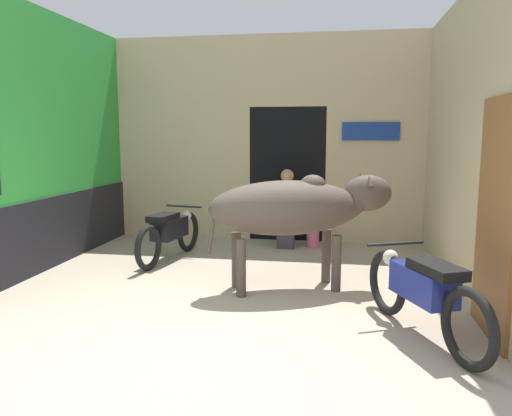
{
  "coord_description": "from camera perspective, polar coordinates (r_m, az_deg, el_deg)",
  "views": [
    {
      "loc": [
        1.21,
        -3.71,
        1.77
      ],
      "look_at": [
        0.25,
        2.05,
        0.91
      ],
      "focal_mm": 35.0,
      "sensor_mm": 36.0,
      "label": 1
    }
  ],
  "objects": [
    {
      "name": "wall_right_with_door",
      "position": [
        6.11,
        23.36,
        6.75
      ],
      "size": [
        0.22,
        4.55,
        3.38
      ],
      "color": "#C6B289",
      "rests_on": "ground_plane"
    },
    {
      "name": "wall_left_shopfront",
      "position": [
        7.12,
        -23.66,
        6.61
      ],
      "size": [
        0.25,
        4.55,
        3.38
      ],
      "color": "green",
      "rests_on": "ground_plane"
    },
    {
      "name": "wall_back_with_doorway",
      "position": [
        8.6,
        2.33,
        6.35
      ],
      "size": [
        5.15,
        0.93,
        3.38
      ],
      "color": "#C6B289",
      "rests_on": "ground_plane"
    },
    {
      "name": "plastic_stool",
      "position": [
        7.97,
        6.52,
        -2.67
      ],
      "size": [
        0.28,
        0.28,
        0.47
      ],
      "color": "#DB6093",
      "rests_on": "ground_plane"
    },
    {
      "name": "ground_plane",
      "position": [
        4.29,
        -8.16,
        -16.1
      ],
      "size": [
        30.0,
        30.0,
        0.0
      ],
      "primitive_type": "plane",
      "color": "tan"
    },
    {
      "name": "cow",
      "position": [
        5.68,
        4.69,
        0.04
      ],
      "size": [
        2.19,
        1.21,
        1.34
      ],
      "color": "#4C4238",
      "rests_on": "ground_plane"
    },
    {
      "name": "motorcycle_near",
      "position": [
        4.63,
        18.53,
        -8.93
      ],
      "size": [
        0.88,
        1.74,
        0.76
      ],
      "color": "black",
      "rests_on": "ground_plane"
    },
    {
      "name": "shopkeeper_seated",
      "position": [
        7.87,
        3.53,
        0.22
      ],
      "size": [
        0.39,
        0.33,
        1.23
      ],
      "color": "#3D3842",
      "rests_on": "ground_plane"
    },
    {
      "name": "motorcycle_far",
      "position": [
        7.17,
        -9.85,
        -2.7
      ],
      "size": [
        0.58,
        1.74,
        0.73
      ],
      "color": "black",
      "rests_on": "ground_plane"
    }
  ]
}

